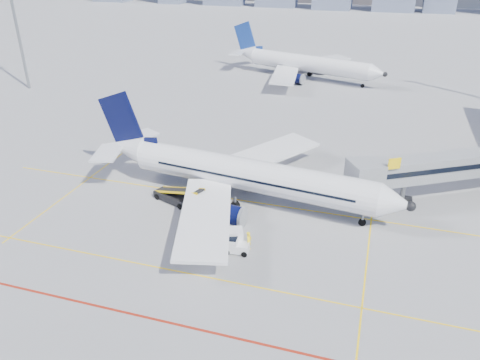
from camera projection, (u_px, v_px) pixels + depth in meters
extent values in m
plane|color=gray|center=(221.00, 239.00, 46.01)|extent=(420.00, 420.00, 0.00)
cube|color=yellow|center=(244.00, 201.00, 52.84)|extent=(60.00, 0.18, 0.01)
cube|color=yellow|center=(198.00, 275.00, 40.89)|extent=(80.00, 0.15, 0.01)
cube|color=yellow|center=(368.00, 252.00, 44.04)|extent=(0.15, 28.00, 0.01)
cube|color=yellow|center=(90.00, 178.00, 58.09)|extent=(0.15, 30.00, 0.01)
cube|color=maroon|center=(169.00, 323.00, 35.76)|extent=(90.00, 0.25, 0.01)
cube|color=gray|center=(456.00, 165.00, 52.20)|extent=(20.84, 13.93, 2.60)
cube|color=black|center=(456.00, 163.00, 52.11)|extent=(20.52, 13.82, 0.55)
cube|color=gray|center=(365.00, 175.00, 49.89)|extent=(4.49, 4.56, 3.00)
cube|color=black|center=(402.00, 200.00, 52.32)|extent=(2.20, 1.00, 0.70)
cylinder|color=gray|center=(403.00, 189.00, 51.71)|extent=(0.56, 0.56, 2.70)
cube|color=yellow|center=(394.00, 164.00, 48.17)|extent=(1.26, 0.82, 1.20)
cylinder|color=gray|center=(16.00, 23.00, 88.98)|extent=(0.56, 0.56, 25.00)
cylinder|color=white|center=(251.00, 175.00, 51.19)|extent=(27.76, 6.89, 3.58)
cone|color=white|center=(397.00, 204.00, 45.57)|extent=(3.71, 3.95, 3.58)
sphere|color=black|center=(411.00, 206.00, 45.11)|extent=(1.12, 1.12, 1.01)
cone|color=white|center=(125.00, 147.00, 57.04)|extent=(6.26, 4.26, 3.58)
cube|color=black|center=(385.00, 197.00, 45.78)|extent=(1.53, 1.53, 0.41)
cube|color=white|center=(267.00, 154.00, 58.86)|extent=(11.89, 15.44, 0.53)
cube|color=white|center=(205.00, 216.00, 45.39)|extent=(9.01, 15.88, 0.53)
cylinder|color=#060A33|center=(265.00, 173.00, 56.65)|extent=(3.53, 2.49, 2.11)
cylinder|color=#060A33|center=(227.00, 214.00, 47.97)|extent=(3.53, 2.49, 2.11)
cylinder|color=#A7AAAE|center=(278.00, 175.00, 56.02)|extent=(0.58, 2.19, 2.17)
cylinder|color=#A7AAAE|center=(242.00, 217.00, 47.34)|extent=(0.58, 2.19, 2.17)
cube|color=#060A33|center=(123.00, 122.00, 55.62)|extent=(6.28, 1.05, 7.82)
cube|color=#060A33|center=(140.00, 142.00, 55.80)|extent=(5.17, 0.90, 1.97)
cube|color=white|center=(137.00, 136.00, 59.42)|extent=(4.90, 5.83, 0.20)
cube|color=white|center=(107.00, 153.00, 54.63)|extent=(3.99, 5.68, 0.20)
cylinder|color=gray|center=(363.00, 218.00, 47.75)|extent=(0.31, 0.31, 1.80)
cylinder|color=black|center=(362.00, 222.00, 47.99)|extent=(0.79, 0.37, 0.76)
cylinder|color=gray|center=(252.00, 185.00, 54.59)|extent=(0.36, 0.36, 1.60)
cylinder|color=black|center=(252.00, 187.00, 54.72)|extent=(1.07, 0.77, 1.00)
cylinder|color=gray|center=(235.00, 203.00, 50.70)|extent=(0.36, 0.36, 1.60)
cylinder|color=black|center=(235.00, 206.00, 50.83)|extent=(1.07, 0.77, 1.00)
cube|color=black|center=(261.00, 167.00, 52.34)|extent=(22.42, 2.83, 0.24)
cube|color=black|center=(249.00, 180.00, 49.45)|extent=(22.42, 2.83, 0.24)
cylinder|color=white|center=(309.00, 64.00, 99.37)|extent=(26.86, 11.40, 3.51)
cone|color=white|center=(379.00, 74.00, 91.72)|extent=(4.14, 4.32, 3.51)
sphere|color=black|center=(385.00, 74.00, 91.09)|extent=(1.24, 1.24, 0.99)
cone|color=white|center=(245.00, 52.00, 107.42)|extent=(6.55, 5.07, 3.51)
cube|color=black|center=(373.00, 70.00, 92.09)|extent=(1.69, 1.69, 0.41)
cube|color=white|center=(320.00, 60.00, 106.46)|extent=(13.34, 14.27, 0.52)
cube|color=white|center=(285.00, 75.00, 94.51)|extent=(6.39, 15.32, 0.52)
cylinder|color=#060A33|center=(318.00, 68.00, 104.39)|extent=(3.71, 2.94, 2.07)
cylinder|color=#060A33|center=(295.00, 78.00, 96.68)|extent=(3.71, 2.94, 2.07)
cylinder|color=#A7AAAE|center=(325.00, 69.00, 103.52)|extent=(0.93, 2.12, 2.13)
cylinder|color=#A7AAAE|center=(303.00, 79.00, 95.82)|extent=(0.93, 2.12, 2.13)
cube|color=navy|center=(245.00, 38.00, 106.03)|extent=(5.98, 2.11, 7.68)
cube|color=navy|center=(253.00, 49.00, 105.91)|extent=(4.93, 1.77, 1.94)
cube|color=white|center=(251.00, 49.00, 109.59)|extent=(5.29, 5.62, 0.20)
cube|color=white|center=(237.00, 53.00, 105.34)|extent=(3.11, 5.25, 0.20)
cylinder|color=black|center=(310.00, 74.00, 102.81)|extent=(1.15, 0.92, 1.00)
cylinder|color=black|center=(300.00, 78.00, 99.35)|extent=(1.15, 0.92, 1.00)
cylinder|color=black|center=(362.00, 86.00, 94.54)|extent=(0.81, 0.49, 0.76)
cube|color=white|center=(237.00, 247.00, 43.72)|extent=(2.38, 1.44, 0.83)
cube|color=white|center=(232.00, 241.00, 43.52)|extent=(1.14, 1.28, 0.62)
cube|color=black|center=(232.00, 239.00, 43.42)|extent=(1.03, 1.22, 0.36)
cylinder|color=black|center=(227.00, 252.00, 43.50)|extent=(0.60, 0.28, 0.58)
cylinder|color=black|center=(230.00, 245.00, 44.50)|extent=(0.60, 0.28, 0.58)
cylinder|color=black|center=(244.00, 254.00, 43.19)|extent=(0.60, 0.28, 0.58)
cylinder|color=black|center=(247.00, 247.00, 44.19)|extent=(0.60, 0.28, 0.58)
cube|color=black|center=(226.00, 244.00, 44.66)|extent=(3.71, 2.69, 0.17)
cube|color=white|center=(217.00, 237.00, 44.21)|extent=(1.89, 1.86, 1.46)
cube|color=white|center=(235.00, 236.00, 44.35)|extent=(1.89, 1.86, 1.46)
cylinder|color=black|center=(213.00, 250.00, 44.03)|extent=(0.33, 0.24, 0.30)
cylinder|color=black|center=(212.00, 242.00, 45.20)|extent=(0.33, 0.24, 0.30)
cylinder|color=black|center=(241.00, 249.00, 44.24)|extent=(0.33, 0.24, 0.30)
cylinder|color=black|center=(239.00, 241.00, 45.42)|extent=(0.33, 0.24, 0.30)
cube|color=black|center=(174.00, 197.00, 52.46)|extent=(5.05, 3.29, 0.79)
cube|color=black|center=(179.00, 190.00, 51.43)|extent=(6.75, 3.49, 2.09)
cube|color=yellow|center=(183.00, 188.00, 51.87)|extent=(6.40, 2.53, 2.18)
cube|color=yellow|center=(175.00, 193.00, 50.99)|extent=(6.40, 2.53, 2.18)
cylinder|color=black|center=(157.00, 197.00, 52.98)|extent=(0.73, 0.50, 0.68)
cylinder|color=black|center=(167.00, 191.00, 54.10)|extent=(0.73, 0.50, 0.68)
cylinder|color=black|center=(180.00, 206.00, 50.98)|extent=(0.73, 0.50, 0.68)
cylinder|color=black|center=(190.00, 201.00, 52.10)|extent=(0.73, 0.50, 0.68)
imported|color=yellow|center=(249.00, 241.00, 43.91)|extent=(0.57, 0.78, 1.97)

